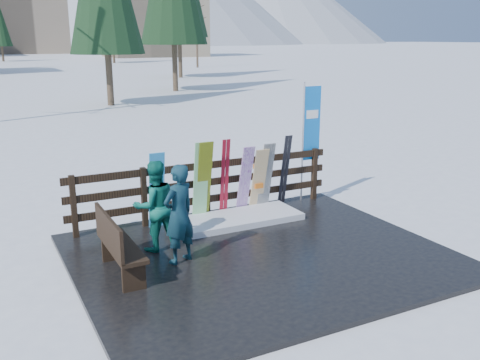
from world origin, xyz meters
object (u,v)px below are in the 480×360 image
snowboard_0 (157,190)px  snowboard_1 (201,182)px  snowboard_2 (204,181)px  snowboard_3 (245,180)px  snowboard_4 (266,177)px  person_back (155,206)px  bench (117,243)px  snowboard_5 (259,180)px  rental_flag (310,128)px  person_front (179,214)px

snowboard_0 → snowboard_1: size_ratio=0.92×
snowboard_2 → snowboard_3: bearing=-0.0°
snowboard_4 → person_back: bearing=-159.9°
snowboard_0 → snowboard_3: (1.87, -0.00, -0.02)m
person_back → snowboard_1: bearing=-144.9°
bench → snowboard_1: snowboard_1 is taller
snowboard_5 → rental_flag: bearing=10.9°
snowboard_2 → snowboard_5: 1.23m
rental_flag → person_back: 4.24m
snowboard_5 → snowboard_4: bearing=-0.0°
snowboard_2 → person_front: 2.04m
snowboard_2 → snowboard_4: bearing=0.0°
snowboard_1 → person_front: size_ratio=1.00×
snowboard_5 → person_back: (-2.55, -1.00, 0.10)m
snowboard_2 → rental_flag: bearing=5.9°
snowboard_2 → person_front: person_front is taller
snowboard_0 → rental_flag: rental_flag is taller
snowboard_3 → person_back: 2.45m
snowboard_1 → snowboard_3: snowboard_1 is taller
snowboard_0 → person_front: 1.69m
rental_flag → snowboard_5: bearing=-169.1°
snowboard_1 → snowboard_4: (1.45, -0.00, -0.08)m
snowboard_3 → bench: bearing=-150.7°
bench → snowboard_5: (3.41, 1.73, 0.15)m
snowboard_0 → person_back: 1.06m
snowboard_5 → person_back: person_back is taller
snowboard_2 → snowboard_3: 0.91m
person_front → snowboard_0: bearing=-119.0°
snowboard_4 → person_back: 2.89m
bench → snowboard_4: 3.97m
rental_flag → snowboard_3: bearing=-171.1°
snowboard_4 → rental_flag: (1.24, 0.27, 0.88)m
person_back → snowboard_2: bearing=-146.4°
person_back → person_front: bearing=100.7°
rental_flag → person_front: bearing=-152.7°
snowboard_1 → snowboard_3: size_ratio=1.09×
snowboard_1 → snowboard_2: 0.07m
snowboard_1 → rental_flag: (2.70, 0.27, 0.81)m
snowboard_3 → snowboard_5: (0.32, 0.00, -0.04)m
rental_flag → snowboard_0: bearing=-175.7°
snowboard_4 → snowboard_5: snowboard_4 is taller
snowboard_1 → snowboard_2: snowboard_2 is taller
snowboard_0 → snowboard_1: 0.89m
snowboard_5 → person_back: size_ratio=0.89×
snowboard_1 → snowboard_5: size_ratio=1.17×
snowboard_0 → person_front: (-0.20, -1.68, 0.07)m
snowboard_0 → person_back: size_ratio=0.96×
snowboard_1 → rental_flag: bearing=5.7°
snowboard_4 → snowboard_5: (-0.16, 0.00, -0.05)m
snowboard_5 → rental_flag: 1.71m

